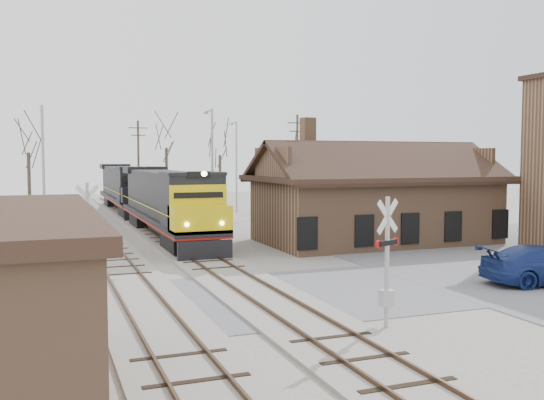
{
  "coord_description": "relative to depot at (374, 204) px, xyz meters",
  "views": [
    {
      "loc": [
        -7.82,
        -21.65,
        5.38
      ],
      "look_at": [
        3.86,
        9.0,
        3.08
      ],
      "focal_mm": 40.0,
      "sensor_mm": 36.0,
      "label": 1
    }
  ],
  "objects": [
    {
      "name": "locomotive_trailing",
      "position": [
        -11.99,
        27.62,
        0.04
      ],
      "size": [
        3.13,
        20.94,
        4.4
      ],
      "color": "black",
      "rests_on": "ground"
    },
    {
      "name": "crossbuck_near",
      "position": [
        -9.68,
        -17.27,
        -0.46
      ],
      "size": [
        1.12,
        0.55,
        4.16
      ],
      "rotation": [
        0.0,
        0.0,
        0.42
      ],
      "color": "#A5A8AD",
      "rests_on": "ground"
    },
    {
      "name": "utility_pole_b",
      "position": [
        -9.82,
        33.77,
        2.53
      ],
      "size": [
        2.0,
        0.24,
        9.44
      ],
      "color": "#382D23",
      "rests_on": "ground"
    },
    {
      "name": "crossbuck_far",
      "position": [
        -17.97,
        -6.21,
        -0.41
      ],
      "size": [
        1.16,
        0.54,
        4.3
      ],
      "rotation": [
        0.0,
        0.0,
        3.53
      ],
      "color": "#A5A8AD",
      "rests_on": "ground"
    },
    {
      "name": "road",
      "position": [
        -11.99,
        -12.0,
        -2.39
      ],
      "size": [
        60.0,
        9.0,
        0.03
      ],
      "primitive_type": "cube",
      "color": "#5C5C61",
      "rests_on": "ground"
    },
    {
      "name": "depot",
      "position": [
        0.0,
        0.0,
        0.0
      ],
      "size": [
        15.2,
        9.31,
        7.9
      ],
      "color": "#856045",
      "rests_on": "ground"
    },
    {
      "name": "tree_d",
      "position": [
        -0.88,
        32.61,
        4.2
      ],
      "size": [
        3.79,
        3.79,
        9.29
      ],
      "color": "#382D23",
      "rests_on": "ground"
    },
    {
      "name": "tree_e",
      "position": [
        6.4,
        26.42,
        3.68
      ],
      "size": [
        3.5,
        3.5,
        8.57
      ],
      "color": "#382D23",
      "rests_on": "ground"
    },
    {
      "name": "streetlight_c",
      "position": [
        -1.92,
        23.22,
        2.59
      ],
      "size": [
        0.25,
        2.04,
        8.92
      ],
      "color": "#A5A8AD",
      "rests_on": "ground"
    },
    {
      "name": "parking_lot",
      "position": [
        6.01,
        -8.0,
        -2.39
      ],
      "size": [
        22.0,
        26.0,
        0.03
      ],
      "primitive_type": "cube",
      "color": "#5C5C61",
      "rests_on": "ground"
    },
    {
      "name": "locomotive_lead",
      "position": [
        -11.99,
        6.41,
        0.04
      ],
      "size": [
        3.13,
        20.94,
        4.65
      ],
      "color": "black",
      "rests_on": "ground"
    },
    {
      "name": "tree_b",
      "position": [
        -20.9,
        26.92,
        4.41
      ],
      "size": [
        3.91,
        3.91,
        9.58
      ],
      "color": "#382D23",
      "rests_on": "ground"
    },
    {
      "name": "track_siding",
      "position": [
        -16.49,
        3.0,
        -2.34
      ],
      "size": [
        3.4,
        90.0,
        0.24
      ],
      "color": "#A49F94",
      "rests_on": "ground"
    },
    {
      "name": "track_main",
      "position": [
        -11.99,
        3.0,
        -2.34
      ],
      "size": [
        3.4,
        90.0,
        0.24
      ],
      "color": "#A49F94",
      "rests_on": "ground"
    },
    {
      "name": "tree_c",
      "position": [
        -6.74,
        33.74,
        5.14
      ],
      "size": [
        4.33,
        4.33,
        10.6
      ],
      "color": "#382D23",
      "rests_on": "ground"
    },
    {
      "name": "ground",
      "position": [
        -11.99,
        -12.0,
        -2.41
      ],
      "size": [
        140.0,
        140.0,
        0.0
      ],
      "primitive_type": "plane",
      "color": "#A49F94",
      "rests_on": "ground"
    },
    {
      "name": "utility_pole_c",
      "position": [
        3.31,
        20.18,
        2.57
      ],
      "size": [
        2.0,
        0.24,
        9.51
      ],
      "color": "#382D23",
      "rests_on": "ground"
    },
    {
      "name": "streetlight_a",
      "position": [
        -19.7,
        6.79,
        2.45
      ],
      "size": [
        0.25,
        2.04,
        8.64
      ],
      "color": "#A5A8AD",
      "rests_on": "ground"
    },
    {
      "name": "streetlight_b",
      "position": [
        -8.24,
        9.01,
        2.58
      ],
      "size": [
        0.25,
        2.04,
        8.9
      ],
      "color": "#A5A8AD",
      "rests_on": "ground"
    }
  ]
}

